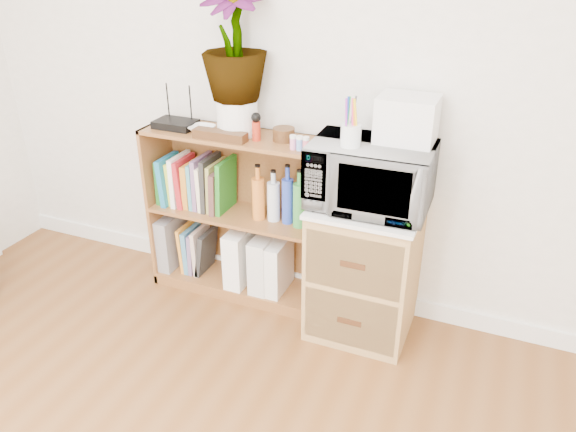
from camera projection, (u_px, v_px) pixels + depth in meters
The scene contains 21 objects.
skirting_board at pixel (305, 282), 3.28m from camera, with size 4.00×0.02×0.10m, color white.
bookshelf at pixel (237, 217), 3.10m from camera, with size 1.00×0.30×0.95m, color brown.
wicker_unit at pixel (364, 271), 2.83m from camera, with size 0.50×0.45×0.70m, color #9E7542.
microwave at pixel (370, 176), 2.59m from camera, with size 0.56×0.38×0.31m, color silver.
pen_cup at pixel (351, 135), 2.47m from camera, with size 0.09×0.09×0.10m, color silver.
small_appliance at pixel (407, 119), 2.51m from camera, with size 0.26×0.22×0.21m, color white.
router at pixel (176, 124), 2.97m from camera, with size 0.22×0.15×0.04m, color black.
white_bowl at pixel (202, 129), 2.91m from camera, with size 0.13×0.13×0.03m, color white.
plant_pot at pixel (237, 117), 2.85m from camera, with size 0.21×0.21×0.18m, color white.
potted_plant at pixel (234, 40), 2.68m from camera, with size 0.32×0.32×0.58m, color #31742E.
trinket_box at pixel (220, 135), 2.79m from camera, with size 0.28×0.07×0.05m, color #361E0E.
kokeshi_doll at pixel (256, 131), 2.77m from camera, with size 0.04×0.04×0.10m, color #AD2815.
wooden_bowl at pixel (284, 134), 2.78m from camera, with size 0.11×0.11×0.06m, color #391E0F.
paint_jars at pixel (299, 144), 2.65m from camera, with size 0.12×0.04×0.06m, color pink.
file_box at pixel (172, 240), 3.36m from camera, with size 0.10×0.26×0.32m, color gray.
magazine_holder_left at pixel (241, 255), 3.19m from camera, with size 0.11×0.27×0.33m, color white.
magazine_holder_mid at pixel (265, 261), 3.14m from camera, with size 0.10×0.26×0.32m, color silver.
magazine_holder_right at pixel (278, 265), 3.12m from camera, with size 0.10×0.24×0.30m, color white.
cookbooks at pixel (195, 183), 3.11m from camera, with size 0.42×0.20×0.30m.
liquor_bottles at pixel (294, 198), 2.90m from camera, with size 0.46×0.07×0.32m.
lower_books at pixel (198, 249), 3.31m from camera, with size 0.18×0.19×0.28m.
Camera 1 is at (0.97, -0.34, 1.88)m, focal length 35.00 mm.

